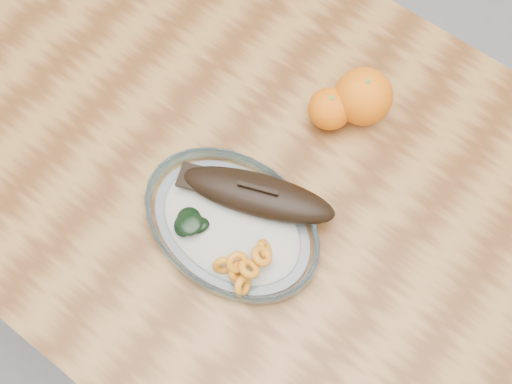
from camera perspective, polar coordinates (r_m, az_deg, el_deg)
ground at (r=1.70m, az=1.13°, el=-9.25°), size 3.00×3.00×0.00m
dining_table at (r=1.07m, az=1.76°, el=-1.42°), size 1.20×0.80×0.75m
plated_meal at (r=0.94m, az=-2.09°, el=-2.64°), size 0.51×0.51×0.08m
orange_left at (r=1.01m, az=9.52°, el=8.37°), size 0.09×0.09×0.09m
orange_right at (r=1.01m, az=6.58°, el=7.36°), size 0.07×0.07×0.07m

